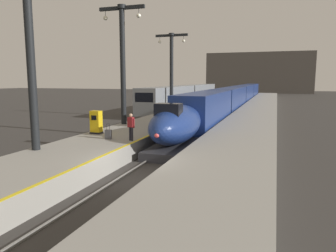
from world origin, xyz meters
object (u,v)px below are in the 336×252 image
passenger_near_edge (131,125)px  ticket_machine_yellow (96,123)px  regional_train_adjacent (186,95)px  rolling_suitcase (108,134)px  station_column_near (30,32)px  station_column_far (171,64)px  station_column_mid (123,54)px  highspeed_train_main (236,97)px

passenger_near_edge → ticket_machine_yellow: size_ratio=1.06×
regional_train_adjacent → rolling_suitcase: regional_train_adjacent is taller
station_column_near → station_column_far: station_column_near is taller
passenger_near_edge → station_column_far: bearing=100.9°
station_column_mid → passenger_near_edge: 9.00m
station_column_far → station_column_near: bearing=-89.9°
station_column_far → rolling_suitcase: bearing=-83.7°
ticket_machine_yellow → station_column_mid: bearing=94.0°
rolling_suitcase → ticket_machine_yellow: 2.44m
highspeed_train_main → station_column_far: station_column_far is taller
station_column_near → station_column_far: size_ratio=1.11×
ticket_machine_yellow → regional_train_adjacent: bearing=94.5°
station_column_mid → rolling_suitcase: station_column_mid is taller
highspeed_train_main → ticket_machine_yellow: size_ratio=47.55×
passenger_near_edge → rolling_suitcase: (-1.61, 0.03, -0.69)m
station_column_near → station_column_far: bearing=90.1°
highspeed_train_main → station_column_far: (-5.90, -16.44, 4.62)m
station_column_near → highspeed_train_main: bearing=81.7°
regional_train_adjacent → rolling_suitcase: (4.36, -34.30, -0.77)m
passenger_near_edge → ticket_machine_yellow: (-3.43, 1.60, -0.25)m
highspeed_train_main → regional_train_adjacent: 8.28m
station_column_far → ticket_machine_yellow: station_column_far is taller
station_column_mid → passenger_near_edge: station_column_mid is taller
station_column_mid → station_column_far: bearing=90.0°
passenger_near_edge → ticket_machine_yellow: 3.79m
station_column_mid → passenger_near_edge: bearing=-60.2°
station_column_near → station_column_mid: 10.59m
station_column_far → regional_train_adjacent: bearing=98.5°
station_column_near → station_column_mid: station_column_near is taller
station_column_near → station_column_far: (-0.05, 23.61, -0.65)m
highspeed_train_main → station_column_near: station_column_near is taller
regional_train_adjacent → rolling_suitcase: 34.59m
station_column_far → passenger_near_edge: size_ratio=5.45×
regional_train_adjacent → station_column_mid: station_column_mid is taller
station_column_near → rolling_suitcase: bearing=62.3°
regional_train_adjacent → passenger_near_edge: size_ratio=21.66×
passenger_near_edge → highspeed_train_main: bearing=86.6°
highspeed_train_main → ticket_machine_yellow: 34.90m
station_column_mid → regional_train_adjacent: bearing=94.5°
highspeed_train_main → station_column_mid: station_column_mid is taller
station_column_mid → station_column_far: (0.00, 13.03, -0.28)m
regional_train_adjacent → station_column_far: 15.53m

